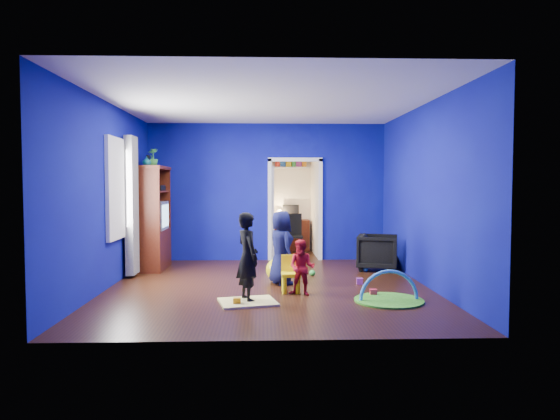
{
  "coord_description": "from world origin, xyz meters",
  "views": [
    {
      "loc": [
        -0.1,
        -7.84,
        1.62
      ],
      "look_at": [
        0.2,
        0.4,
        1.19
      ],
      "focal_mm": 32.0,
      "sensor_mm": 36.0,
      "label": 1
    }
  ],
  "objects_px": {
    "armchair": "(378,252)",
    "crt_tv": "(153,216)",
    "child_navy": "(281,248)",
    "vase": "(147,161)",
    "child_black": "(248,257)",
    "hopper_ball": "(277,270)",
    "toddler_red": "(302,268)",
    "play_mat": "(389,300)",
    "folding_chair": "(293,236)",
    "study_desk": "(291,235)",
    "kid_chair": "(291,276)",
    "tv_armoire": "(151,218)"
  },
  "relations": [
    {
      "from": "play_mat",
      "to": "folding_chair",
      "type": "relative_size",
      "value": 1.04
    },
    {
      "from": "tv_armoire",
      "to": "kid_chair",
      "type": "xyz_separation_m",
      "value": [
        2.55,
        -2.17,
        -0.73
      ]
    },
    {
      "from": "vase",
      "to": "play_mat",
      "type": "distance_m",
      "value": 5.03
    },
    {
      "from": "hopper_ball",
      "to": "child_black",
      "type": "bearing_deg",
      "value": -107.66
    },
    {
      "from": "study_desk",
      "to": "child_navy",
      "type": "bearing_deg",
      "value": -95.53
    },
    {
      "from": "child_navy",
      "to": "vase",
      "type": "height_order",
      "value": "vase"
    },
    {
      "from": "armchair",
      "to": "child_navy",
      "type": "distance_m",
      "value": 2.28
    },
    {
      "from": "study_desk",
      "to": "folding_chair",
      "type": "distance_m",
      "value": 0.96
    },
    {
      "from": "child_navy",
      "to": "toddler_red",
      "type": "height_order",
      "value": "child_navy"
    },
    {
      "from": "crt_tv",
      "to": "kid_chair",
      "type": "height_order",
      "value": "crt_tv"
    },
    {
      "from": "tv_armoire",
      "to": "child_navy",
      "type": "bearing_deg",
      "value": -32.68
    },
    {
      "from": "study_desk",
      "to": "kid_chair",
      "type": "bearing_deg",
      "value": -93.31
    },
    {
      "from": "armchair",
      "to": "play_mat",
      "type": "xyz_separation_m",
      "value": [
        -0.43,
        -2.5,
        -0.33
      ]
    },
    {
      "from": "toddler_red",
      "to": "folding_chair",
      "type": "relative_size",
      "value": 0.88
    },
    {
      "from": "armchair",
      "to": "kid_chair",
      "type": "xyz_separation_m",
      "value": [
        -1.75,
        -1.89,
        -0.09
      ]
    },
    {
      "from": "crt_tv",
      "to": "hopper_ball",
      "type": "distance_m",
      "value": 2.8
    },
    {
      "from": "child_black",
      "to": "kid_chair",
      "type": "height_order",
      "value": "child_black"
    },
    {
      "from": "child_black",
      "to": "hopper_ball",
      "type": "relative_size",
      "value": 3.22
    },
    {
      "from": "crt_tv",
      "to": "hopper_ball",
      "type": "relative_size",
      "value": 1.82
    },
    {
      "from": "toddler_red",
      "to": "study_desk",
      "type": "xyz_separation_m",
      "value": [
        0.12,
        4.92,
        -0.03
      ]
    },
    {
      "from": "crt_tv",
      "to": "play_mat",
      "type": "distance_m",
      "value": 4.85
    },
    {
      "from": "study_desk",
      "to": "folding_chair",
      "type": "xyz_separation_m",
      "value": [
        0.0,
        -0.96,
        0.09
      ]
    },
    {
      "from": "toddler_red",
      "to": "play_mat",
      "type": "relative_size",
      "value": 0.85
    },
    {
      "from": "hopper_ball",
      "to": "play_mat",
      "type": "distance_m",
      "value": 2.12
    },
    {
      "from": "play_mat",
      "to": "folding_chair",
      "type": "distance_m",
      "value": 4.52
    },
    {
      "from": "kid_chair",
      "to": "armchair",
      "type": "bearing_deg",
      "value": 46.45
    },
    {
      "from": "study_desk",
      "to": "crt_tv",
      "type": "bearing_deg",
      "value": -137.53
    },
    {
      "from": "armchair",
      "to": "tv_armoire",
      "type": "height_order",
      "value": "tv_armoire"
    },
    {
      "from": "folding_chair",
      "to": "hopper_ball",
      "type": "bearing_deg",
      "value": -98.8
    },
    {
      "from": "child_navy",
      "to": "child_black",
      "type": "bearing_deg",
      "value": 132.7
    },
    {
      "from": "vase",
      "to": "folding_chair",
      "type": "height_order",
      "value": "vase"
    },
    {
      "from": "child_navy",
      "to": "kid_chair",
      "type": "xyz_separation_m",
      "value": [
        0.12,
        -0.62,
        -0.35
      ]
    },
    {
      "from": "armchair",
      "to": "child_black",
      "type": "distance_m",
      "value": 3.42
    },
    {
      "from": "armchair",
      "to": "vase",
      "type": "bearing_deg",
      "value": 106.28
    },
    {
      "from": "kid_chair",
      "to": "child_navy",
      "type": "bearing_deg",
      "value": 100.75
    },
    {
      "from": "vase",
      "to": "hopper_ball",
      "type": "xyz_separation_m",
      "value": [
        2.37,
        -1.0,
        -1.85
      ]
    },
    {
      "from": "vase",
      "to": "kid_chair",
      "type": "distance_m",
      "value": 3.63
    },
    {
      "from": "child_black",
      "to": "toddler_red",
      "type": "distance_m",
      "value": 0.88
    },
    {
      "from": "child_navy",
      "to": "vase",
      "type": "xyz_separation_m",
      "value": [
        -2.42,
        1.25,
        1.45
      ]
    },
    {
      "from": "vase",
      "to": "crt_tv",
      "type": "height_order",
      "value": "vase"
    },
    {
      "from": "tv_armoire",
      "to": "folding_chair",
      "type": "bearing_deg",
      "value": 29.33
    },
    {
      "from": "child_navy",
      "to": "hopper_ball",
      "type": "bearing_deg",
      "value": -12.78
    },
    {
      "from": "child_black",
      "to": "hopper_ball",
      "type": "bearing_deg",
      "value": -42.67
    },
    {
      "from": "armchair",
      "to": "folding_chair",
      "type": "height_order",
      "value": "folding_chair"
    },
    {
      "from": "child_navy",
      "to": "study_desk",
      "type": "relative_size",
      "value": 1.36
    },
    {
      "from": "kid_chair",
      "to": "tv_armoire",
      "type": "bearing_deg",
      "value": 138.91
    },
    {
      "from": "armchair",
      "to": "vase",
      "type": "relative_size",
      "value": 4.42
    },
    {
      "from": "crt_tv",
      "to": "folding_chair",
      "type": "relative_size",
      "value": 0.76
    },
    {
      "from": "vase",
      "to": "kid_chair",
      "type": "bearing_deg",
      "value": -36.31
    },
    {
      "from": "armchair",
      "to": "crt_tv",
      "type": "xyz_separation_m",
      "value": [
        -4.26,
        0.29,
        0.68
      ]
    }
  ]
}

